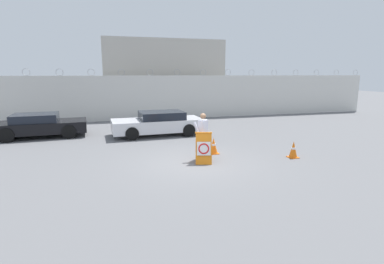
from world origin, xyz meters
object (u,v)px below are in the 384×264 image
object	(u,v)px
traffic_cone_near	(293,150)
traffic_cone_mid	(213,146)
parked_car_rear_sedan	(158,123)
barricade_sign	(204,147)
security_guard	(203,133)
parked_car_front_coupe	(40,125)

from	to	relation	value
traffic_cone_near	traffic_cone_mid	distance (m)	3.12
parked_car_rear_sedan	barricade_sign	bearing A→B (deg)	95.26
barricade_sign	traffic_cone_near	world-z (taller)	barricade_sign
traffic_cone_near	traffic_cone_mid	xyz separation A→B (m)	(-2.78, 1.41, 0.00)
barricade_sign	traffic_cone_near	bearing A→B (deg)	10.67
security_guard	parked_car_front_coupe	world-z (taller)	security_guard
security_guard	parked_car_front_coupe	size ratio (longest dim) A/B	0.38
parked_car_front_coupe	parked_car_rear_sedan	xyz separation A→B (m)	(5.96, -1.11, 0.01)
barricade_sign	security_guard	bearing A→B (deg)	91.26
parked_car_front_coupe	parked_car_rear_sedan	size ratio (longest dim) A/B	0.95
traffic_cone_near	parked_car_front_coupe	size ratio (longest dim) A/B	0.14
barricade_sign	traffic_cone_near	xyz separation A→B (m)	(3.55, -0.34, -0.24)
barricade_sign	security_guard	world-z (taller)	security_guard
traffic_cone_mid	parked_car_rear_sedan	world-z (taller)	parked_car_rear_sedan
barricade_sign	parked_car_rear_sedan	size ratio (longest dim) A/B	0.24
traffic_cone_mid	parked_car_rear_sedan	distance (m)	4.68
traffic_cone_mid	parked_car_front_coupe	distance (m)	9.31
barricade_sign	parked_car_rear_sedan	bearing A→B (deg)	114.10
security_guard	parked_car_front_coupe	distance (m)	9.13
security_guard	parked_car_front_coupe	bearing A→B (deg)	-86.58
barricade_sign	traffic_cone_mid	bearing A→B (deg)	70.37
barricade_sign	parked_car_front_coupe	size ratio (longest dim) A/B	0.25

